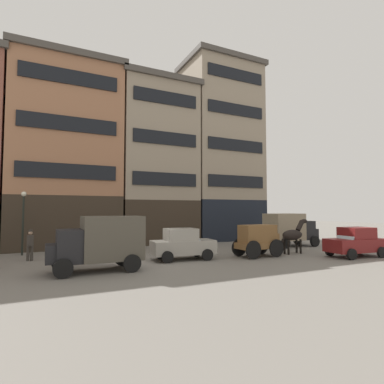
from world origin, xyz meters
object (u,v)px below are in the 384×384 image
Objects in this scene: cargo_wagon at (258,238)px; delivery_truck_far at (290,228)px; sedan_light at (355,242)px; pedestrian_officer at (30,244)px; streetlamp_curbside at (23,214)px; sedan_dark at (183,244)px; draft_horse at (293,235)px; delivery_truck_near at (100,241)px.

delivery_truck_far reaches higher than cargo_wagon.
sedan_light is 19.61m from pedestrian_officer.
pedestrian_officer is (-18.25, 7.18, 0.07)m from sedan_light.
cargo_wagon is at bearing -28.02° from streetlamp_curbside.
streetlamp_curbside is (-0.53, 2.66, 1.69)m from pedestrian_officer.
streetlamp_curbside reaches higher than pedestrian_officer.
streetlamp_curbside is at bearing 152.35° from sedan_light.
sedan_dark is (-4.75, 1.03, -0.23)m from cargo_wagon.
cargo_wagon is 1.25× the size of draft_horse.
draft_horse is at bearing -23.55° from streetlamp_curbside.
delivery_truck_far is (2.72, 3.17, 0.15)m from draft_horse.
draft_horse is 16.40m from pedestrian_officer.
delivery_truck_near is at bearing -64.01° from streetlamp_curbside.
sedan_dark is (4.97, 1.36, -0.51)m from delivery_truck_near.
draft_horse reaches higher than cargo_wagon.
delivery_truck_far is at bearing -3.94° from pedestrian_officer.
draft_horse is 12.68m from delivery_truck_near.
sedan_dark and sedan_light have the same top height.
streetlamp_curbside is at bearing 144.74° from sedan_dark.
sedan_dark is at bearing -168.37° from delivery_truck_far.
delivery_truck_near reaches higher than sedan_dark.
sedan_light is 21.28m from streetlamp_curbside.
draft_horse is 7.78m from sedan_dark.
streetlamp_curbside is (-18.78, 9.84, 1.76)m from sedan_light.
streetlamp_curbside is (-19.03, 3.94, 1.25)m from delivery_truck_far.
sedan_light is at bearing -21.47° from pedestrian_officer.
sedan_dark reaches higher than pedestrian_officer.
draft_horse is 0.57× the size of streetlamp_curbside.
pedestrian_officer is (-12.83, 4.45, -0.17)m from cargo_wagon.
cargo_wagon is at bearing -150.78° from delivery_truck_far.
delivery_truck_near is 2.43× the size of pedestrian_officer.
draft_horse is 0.53× the size of delivery_truck_far.
delivery_truck_far is at bearing 12.84° from delivery_truck_near.
delivery_truck_near and delivery_truck_far have the same top height.
delivery_truck_near reaches higher than draft_horse.
cargo_wagon is at bearing -19.11° from pedestrian_officer.
delivery_truck_far is 19.47m from streetlamp_curbside.
draft_horse reaches higher than pedestrian_officer.
draft_horse is 0.54× the size of delivery_truck_near.
sedan_dark is (-7.70, 1.02, -0.36)m from draft_horse.
delivery_truck_near is 15.35m from sedan_light.
pedestrian_officer is 3.20m from streetlamp_curbside.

